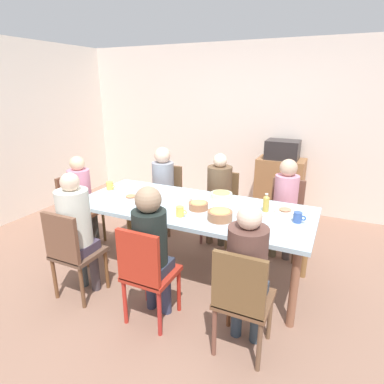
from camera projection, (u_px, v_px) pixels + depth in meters
The scene contains 31 objects.
ground_plane at pixel (192, 271), 3.57m from camera, with size 7.28×7.28×0.00m, color #8D6855.
wall_back at pixel (254, 128), 5.19m from camera, with size 6.31×0.12×2.60m, color silver.
dining_table at pixel (192, 212), 3.34m from camera, with size 2.44×1.02×0.77m.
chair_0 at pixel (77, 206), 4.05m from camera, with size 0.40×0.40×0.90m.
person_0 at pixel (81, 194), 3.96m from camera, with size 0.30×0.30×1.16m.
chair_1 at pixel (72, 250), 2.97m from camera, with size 0.40×0.40×0.90m.
person_1 at pixel (76, 225), 2.98m from camera, with size 0.30×0.30×1.23m.
chair_2 at pixel (166, 194), 4.50m from camera, with size 0.40×0.40×0.90m.
person_2 at pixel (163, 182), 4.36m from camera, with size 0.30×0.30×1.18m.
chair_3 at pixel (146, 271), 2.64m from camera, with size 0.40×0.40×0.90m.
person_3 at pixel (151, 242), 2.65m from camera, with size 0.30×0.30×1.21m.
chair_4 at pixel (242, 297), 2.31m from camera, with size 0.40×0.40×0.90m.
person_4 at pixel (247, 267), 2.33m from camera, with size 0.30×0.30×1.19m.
chair_5 at pixel (285, 212), 3.84m from camera, with size 0.40×0.40×0.90m.
person_5 at pixel (285, 200), 3.70m from camera, with size 0.30×0.30×1.18m.
chair_6 at pixel (221, 202), 4.17m from camera, with size 0.40×0.40×0.90m.
person_6 at pixel (219, 190), 4.03m from camera, with size 0.31×0.31×1.17m.
plate_0 at pixel (131, 197), 3.53m from camera, with size 0.22×0.22×0.04m.
plate_1 at pixel (285, 211), 3.16m from camera, with size 0.21×0.21×0.04m.
plate_2 at pixel (253, 214), 3.08m from camera, with size 0.22×0.22×0.04m.
bowl_0 at pixel (220, 214), 2.96m from camera, with size 0.23×0.23×0.10m.
bowl_1 at pixel (198, 205), 3.22m from camera, with size 0.20×0.20×0.09m.
bowl_2 at pixel (221, 195), 3.53m from camera, with size 0.24×0.24×0.08m.
cup_0 at pixel (189, 201), 3.34m from camera, with size 0.12×0.09×0.08m.
cup_1 at pixel (298, 217), 2.91m from camera, with size 0.11×0.08×0.10m.
cup_2 at pixel (180, 211), 3.04m from camera, with size 0.11×0.08×0.10m.
cup_3 at pixel (110, 186), 3.82m from camera, with size 0.11×0.08×0.10m.
bottle_0 at pixel (245, 225), 2.64m from camera, with size 0.06×0.06×0.21m.
bottle_1 at pixel (266, 203), 3.15m from camera, with size 0.06×0.06×0.19m.
side_cabinet at pixel (279, 187), 4.99m from camera, with size 0.70×0.44×0.90m, color #96653E.
microwave at pixel (283, 150), 4.80m from camera, with size 0.48×0.36×0.28m, color #2B2727.
Camera 1 is at (1.32, -2.81, 1.97)m, focal length 30.07 mm.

